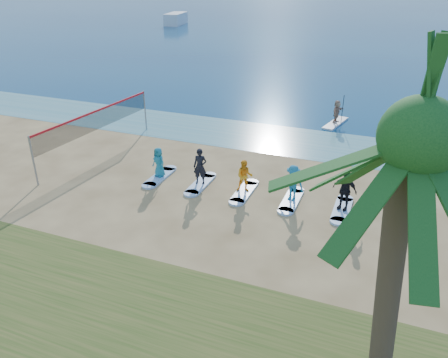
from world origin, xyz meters
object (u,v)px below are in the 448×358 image
at_px(palm_tree, 419,141).
at_px(boat_offshore_a, 176,25).
at_px(surfboard_3, 291,200).
at_px(volleyball_net, 96,121).
at_px(student_2, 245,176).
at_px(student_4, 345,190).
at_px(student_0, 159,162).
at_px(surfboard_1, 201,184).
at_px(surfboard_2, 244,192).
at_px(paddleboard, 335,123).
at_px(paddleboarder, 337,112).
at_px(student_1, 200,167).
at_px(student_3, 293,183).
at_px(surfboard_0, 160,177).
at_px(surfboard_4, 342,209).

distance_m(palm_tree, boat_offshore_a, 79.05).
bearing_deg(surfboard_3, volleyball_net, 172.02).
bearing_deg(student_2, student_4, -15.01).
xyz_separation_m(palm_tree, student_0, (-10.74, 8.95, -5.79)).
xyz_separation_m(surfboard_1, surfboard_2, (2.23, 0.00, 0.00)).
relative_size(student_0, surfboard_3, 0.68).
bearing_deg(student_4, surfboard_2, -165.06).
relative_size(paddleboard, student_0, 2.01).
height_order(paddleboarder, surfboard_3, paddleboarder).
height_order(surfboard_1, student_2, student_2).
relative_size(boat_offshore_a, student_1, 3.89).
bearing_deg(student_0, palm_tree, -22.95).
relative_size(paddleboard, surfboard_3, 1.36).
height_order(paddleboard, student_3, student_3).
height_order(surfboard_2, student_4, student_4).
xyz_separation_m(paddleboarder, student_1, (-4.64, -11.63, 0.10)).
xyz_separation_m(boat_offshore_a, surfboard_3, (36.09, -58.82, 0.04)).
height_order(palm_tree, student_2, palm_tree).
bearing_deg(student_1, student_2, -10.95).
bearing_deg(surfboard_0, boat_offshore_a, 116.56).
relative_size(volleyball_net, student_4, 5.05).
bearing_deg(paddleboard, surfboard_1, -99.50).
height_order(student_1, surfboard_4, student_1).
distance_m(surfboard_0, student_1, 2.41).
bearing_deg(boat_offshore_a, student_3, -69.04).
bearing_deg(boat_offshore_a, volleyball_net, -77.22).
bearing_deg(palm_tree, surfboard_3, 114.40).
relative_size(student_1, student_2, 1.15).
relative_size(surfboard_0, surfboard_3, 1.00).
xyz_separation_m(student_1, surfboard_4, (6.68, 0.00, -0.92)).
relative_size(surfboard_2, student_4, 1.22).
bearing_deg(boat_offshore_a, surfboard_2, -70.64).
bearing_deg(surfboard_1, student_0, 180.00).
bearing_deg(surfboard_0, student_4, 0.00).
xyz_separation_m(boat_offshore_a, surfboard_1, (31.63, -58.82, 0.04)).
distance_m(boat_offshore_a, student_1, 66.80).
bearing_deg(surfboard_3, student_0, 180.00).
distance_m(boat_offshore_a, surfboard_0, 65.77).
distance_m(palm_tree, student_4, 10.74).
bearing_deg(paddleboard, boat_offshore_a, 139.77).
xyz_separation_m(volleyball_net, surfboard_4, (13.61, -1.60, -1.86)).
height_order(surfboard_0, student_0, student_0).
xyz_separation_m(palm_tree, student_3, (-4.06, 8.95, -5.71)).
bearing_deg(palm_tree, student_1, 133.56).
xyz_separation_m(paddleboard, student_1, (-4.64, -11.63, 0.91)).
relative_size(palm_tree, surfboard_3, 3.59).
bearing_deg(surfboard_3, paddleboarder, 89.10).
height_order(student_0, surfboard_3, student_0).
bearing_deg(student_1, volleyball_net, 156.08).
distance_m(boat_offshore_a, surfboard_2, 67.87).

